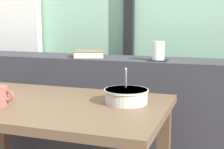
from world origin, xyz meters
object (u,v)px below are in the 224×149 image
(closed_book, at_px, (89,54))
(soup_bowl, at_px, (126,96))
(breakfast_table, at_px, (49,129))
(coaster_square, at_px, (158,60))
(juice_glass, at_px, (158,51))

(closed_book, height_order, soup_bowl, closed_book)
(breakfast_table, xyz_separation_m, soup_bowl, (0.33, 0.09, 0.16))
(coaster_square, xyz_separation_m, soup_bowl, (-0.05, -0.44, -0.11))
(breakfast_table, relative_size, coaster_square, 10.46)
(closed_book, bearing_deg, juice_glass, -4.40)
(breakfast_table, distance_m, coaster_square, 0.71)
(breakfast_table, bearing_deg, coaster_square, 54.15)
(closed_book, bearing_deg, soup_bowl, -51.59)
(soup_bowl, bearing_deg, closed_book, 128.41)
(juice_glass, height_order, closed_book, juice_glass)
(juice_glass, relative_size, closed_book, 0.47)
(coaster_square, bearing_deg, breakfast_table, -125.85)
(closed_book, relative_size, soup_bowl, 1.12)
(breakfast_table, bearing_deg, closed_book, 94.26)
(closed_book, distance_m, soup_bowl, 0.62)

